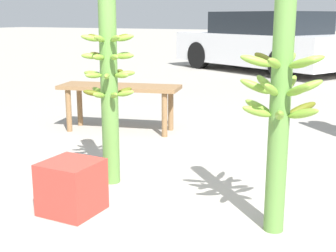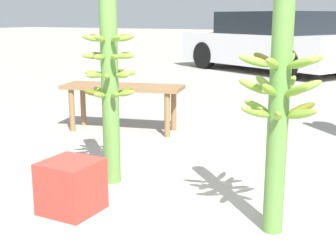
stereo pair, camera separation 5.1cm
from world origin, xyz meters
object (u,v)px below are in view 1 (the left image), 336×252
at_px(banana_stalk_left, 109,84).
at_px(produce_crate, 72,187).
at_px(market_bench, 120,93).
at_px(parked_car, 264,42).
at_px(banana_stalk_center, 280,109).

xyz_separation_m(banana_stalk_left, produce_crate, (0.09, -0.58, -0.58)).
relative_size(market_bench, produce_crate, 4.06).
xyz_separation_m(market_bench, parked_car, (-0.22, 6.39, 0.23)).
bearing_deg(market_bench, banana_stalk_left, -73.87).
xyz_separation_m(banana_stalk_left, market_bench, (-0.83, 1.41, -0.33)).
xyz_separation_m(banana_stalk_center, market_bench, (-2.14, 1.66, -0.30)).
distance_m(banana_stalk_center, market_bench, 2.73).
height_order(banana_stalk_left, produce_crate, banana_stalk_left).
bearing_deg(banana_stalk_left, market_bench, 120.55).
bearing_deg(market_bench, banana_stalk_center, -52.26).
height_order(parked_car, produce_crate, parked_car).
relative_size(banana_stalk_center, produce_crate, 4.04).
relative_size(banana_stalk_left, market_bench, 1.05).
height_order(banana_stalk_left, parked_car, banana_stalk_left).
distance_m(banana_stalk_center, parked_car, 8.39).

